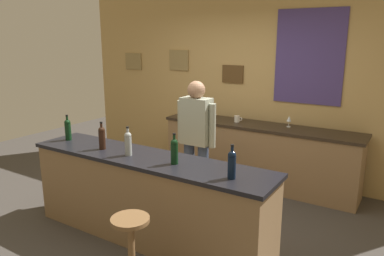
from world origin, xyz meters
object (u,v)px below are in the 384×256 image
(bar_stool, at_px, (131,242))
(coffee_mug, at_px, (237,119))
(wine_glass_b, at_px, (289,119))
(wine_glass_a, at_px, (214,113))
(wine_bottle_d, at_px, (174,150))
(bartender, at_px, (196,138))
(wine_bottle_b, at_px, (102,137))
(wine_bottle_a, at_px, (68,129))
(wine_bottle_e, at_px, (232,164))
(wine_bottle_c, at_px, (128,143))

(bar_stool, bearing_deg, coffee_mug, 97.65)
(wine_glass_b, bearing_deg, wine_glass_a, -172.08)
(bar_stool, relative_size, wine_bottle_d, 2.22)
(bartender, xyz_separation_m, wine_bottle_d, (0.30, -0.88, 0.12))
(wine_bottle_b, bearing_deg, wine_bottle_d, 1.12)
(wine_bottle_a, xyz_separation_m, wine_bottle_d, (1.56, -0.04, 0.00))
(wine_bottle_d, height_order, coffee_mug, wine_bottle_d)
(bartender, bearing_deg, wine_glass_a, 108.24)
(wine_bottle_b, height_order, wine_glass_b, wine_bottle_b)
(wine_bottle_b, distance_m, wine_bottle_d, 0.95)
(bar_stool, bearing_deg, wine_glass_a, 104.93)
(coffee_mug, bearing_deg, wine_glass_b, 8.54)
(bar_stool, bearing_deg, bartender, 102.53)
(wine_bottle_d, xyz_separation_m, wine_bottle_e, (0.64, -0.05, 0.00))
(bartender, height_order, wine_bottle_a, bartender)
(bar_stool, relative_size, wine_bottle_a, 2.22)
(bartender, height_order, bar_stool, bartender)
(bartender, bearing_deg, wine_bottle_a, -146.18)
(wine_bottle_e, relative_size, coffee_mug, 2.45)
(wine_bottle_d, bearing_deg, bartender, 108.57)
(wine_bottle_d, bearing_deg, wine_bottle_b, -178.88)
(wine_bottle_a, distance_m, wine_bottle_e, 2.20)
(wine_bottle_b, bearing_deg, wine_bottle_c, -2.40)
(bartender, bearing_deg, coffee_mug, 90.84)
(wine_bottle_a, relative_size, wine_bottle_c, 1.00)
(coffee_mug, bearing_deg, wine_bottle_e, -65.81)
(wine_glass_b, bearing_deg, wine_bottle_b, -121.96)
(wine_bottle_b, height_order, wine_bottle_d, same)
(wine_bottle_d, distance_m, wine_glass_b, 2.22)
(coffee_mug, bearing_deg, wine_bottle_a, -121.60)
(bar_stool, distance_m, wine_bottle_c, 1.10)
(wine_bottle_c, bearing_deg, wine_bottle_e, -0.88)
(wine_bottle_a, height_order, coffee_mug, wine_bottle_a)
(wine_bottle_e, bearing_deg, bartender, 134.92)
(wine_bottle_b, bearing_deg, bar_stool, -35.01)
(wine_bottle_b, bearing_deg, bartender, 54.27)
(wine_bottle_c, height_order, wine_bottle_d, same)
(bar_stool, xyz_separation_m, wine_bottle_c, (-0.61, 0.69, 0.60))
(wine_bottle_c, relative_size, wine_glass_a, 1.97)
(wine_bottle_a, xyz_separation_m, wine_bottle_c, (1.01, -0.07, 0.00))
(wine_bottle_a, height_order, wine_glass_a, wine_bottle_a)
(bartender, xyz_separation_m, wine_glass_a, (-0.38, 1.14, 0.07))
(wine_bottle_d, xyz_separation_m, wine_glass_a, (-0.67, 2.02, -0.05))
(wine_bottle_a, height_order, wine_bottle_b, same)
(wine_glass_a, relative_size, coffee_mug, 1.24)
(wine_glass_b, bearing_deg, wine_bottle_e, -84.51)
(coffee_mug, bearing_deg, bar_stool, -82.35)
(wine_bottle_a, distance_m, wine_glass_b, 2.92)
(wine_bottle_e, bearing_deg, coffee_mug, 114.19)
(wine_bottle_c, bearing_deg, coffee_mug, 83.47)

